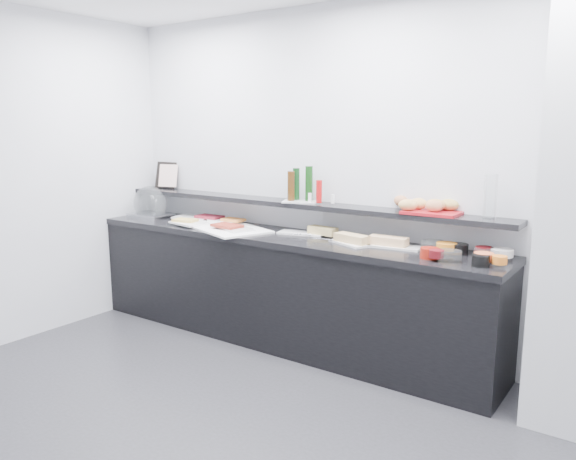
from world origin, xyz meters
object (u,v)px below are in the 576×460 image
Objects in this scene: cloche_base at (151,215)px; carafe at (490,196)px; bread_tray at (432,212)px; sandwich_plate_mid at (350,243)px; framed_print at (166,175)px; condiment_tray at (300,202)px.

cloche_base is 3.11m from carafe.
bread_tray is at bearing 4.96° from cloche_base.
framed_print is (-2.23, 0.28, 0.37)m from sandwich_plate_mid.
bread_tray is (0.54, 0.20, 0.25)m from sandwich_plate_mid.
condiment_tray is at bearing -5.80° from framed_print.
cloche_base is at bearing -177.08° from bread_tray.
carafe is (0.39, 0.02, 0.14)m from bread_tray.
sandwich_plate_mid is 1.28× the size of framed_print.
carafe reaches higher than sandwich_plate_mid.
sandwich_plate_mid is 1.11× the size of carafe.
bread_tray is 0.41m from carafe.
cloche_base is at bearing -76.30° from framed_print.
cloche_base is 0.46m from framed_print.
framed_print reaches higher than bread_tray.
sandwich_plate_mid is at bearing 0.79° from cloche_base.
framed_print is 1.69m from condiment_tray.
sandwich_plate_mid is at bearing -161.39° from bread_tray.
cloche_base is at bearing -175.79° from carafe.
framed_print is 0.87× the size of carafe.
carafe is (1.48, 0.06, 0.14)m from condiment_tray.
carafe reaches higher than bread_tray.
carafe is (0.93, 0.22, 0.39)m from sandwich_plate_mid.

